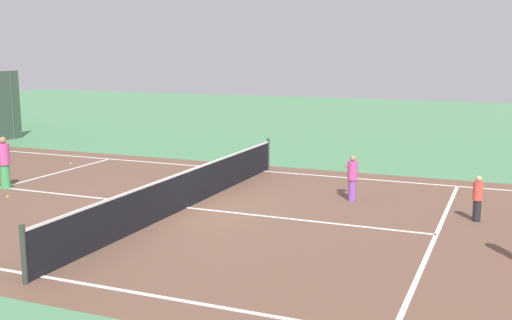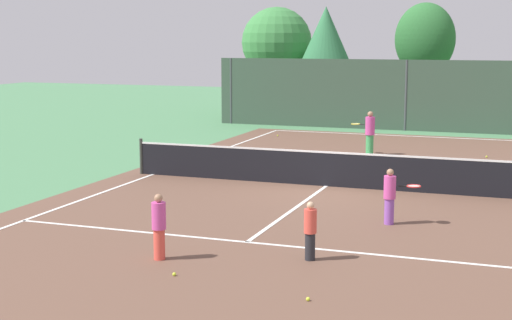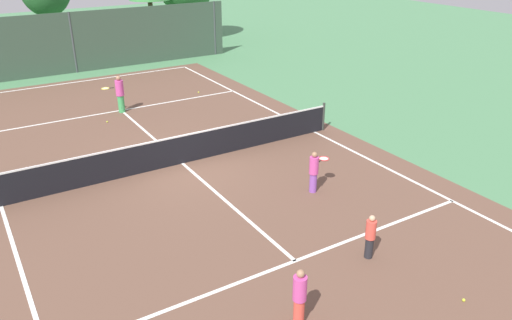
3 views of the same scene
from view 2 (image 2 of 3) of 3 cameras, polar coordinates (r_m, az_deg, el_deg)
The scene contains 18 objects.
ground_plane at distance 21.72m, azimuth 5.28°, elevation -1.97°, with size 80.00×80.00×0.00m, color #4C8456.
court_surface at distance 21.72m, azimuth 5.28°, elevation -1.96°, with size 13.00×25.00×0.01m.
tennis_net at distance 21.63m, azimuth 5.30°, elevation -0.64°, with size 11.90×0.10×1.10m.
perimeter_fence at distance 35.14m, azimuth 11.16°, elevation 4.77°, with size 18.00×0.12×3.20m.
tree_0 at distance 40.58m, azimuth 12.53°, elevation 8.79°, with size 3.09×2.53×5.96m.
tree_2 at distance 39.48m, azimuth 5.24°, elevation 9.04°, with size 2.85×2.85×5.75m.
tree_3 at distance 41.51m, azimuth 1.55°, elevation 8.77°, with size 3.78×3.78×5.81m.
player_0 at distance 27.56m, azimuth 8.49°, elevation 2.05°, with size 0.92×0.49×1.58m.
player_1 at distance 14.44m, azimuth 4.08°, elevation -5.27°, with size 0.24×0.24×1.13m.
player_2 at distance 17.39m, azimuth 10.05°, elevation -2.63°, with size 0.85×0.53×1.27m.
player_3 at distance 14.55m, azimuth -7.27°, elevation -4.93°, with size 0.27×0.27×1.27m.
ball_crate at distance 23.04m, azimuth 4.05°, elevation -0.85°, with size 0.37×0.32×0.43m.
tennis_ball_0 at distance 32.61m, azimuth 1.63°, elevation 1.84°, with size 0.07×0.07×0.07m, color #CCE533.
tennis_ball_1 at distance 13.69m, azimuth -6.14°, elevation -8.49°, with size 0.07×0.07×0.07m, color #CCE533.
tennis_ball_2 at distance 26.93m, azimuth 6.14°, elevation 0.25°, with size 0.07×0.07×0.07m, color #CCE533.
tennis_ball_3 at distance 22.18m, azimuth 8.13°, elevation -1.70°, with size 0.07×0.07×0.07m, color #CCE533.
tennis_ball_4 at distance 12.41m, azimuth 3.91°, elevation -10.34°, with size 0.07×0.07×0.07m, color #CCE533.
tennis_ball_5 at distance 27.98m, azimuth 16.86°, elevation 0.24°, with size 0.07×0.07×0.07m, color #CCE533.
Camera 2 is at (5.36, -20.63, 4.16)m, focal length 53.48 mm.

